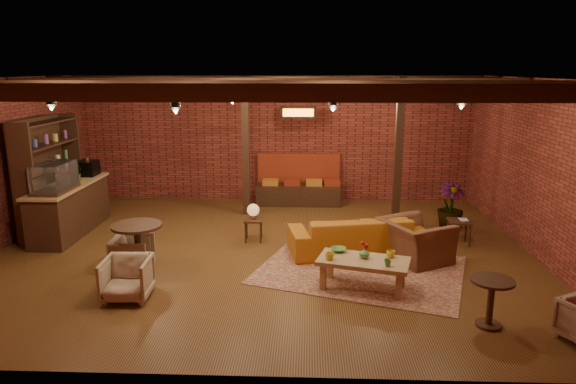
{
  "coord_description": "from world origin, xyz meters",
  "views": [
    {
      "loc": [
        0.84,
        -9.1,
        3.37
      ],
      "look_at": [
        0.47,
        0.2,
        1.12
      ],
      "focal_mm": 32.0,
      "sensor_mm": 36.0,
      "label": 1
    }
  ],
  "objects_px": {
    "armchair_a": "(132,252)",
    "coffee_table": "(363,262)",
    "sofa": "(356,234)",
    "armchair_right": "(415,234)",
    "round_table_right": "(491,295)",
    "round_table_left": "(138,241)",
    "armchair_b": "(127,276)",
    "side_table_lamp": "(253,213)",
    "side_table_book": "(459,222)",
    "plant_tall": "(454,160)"
  },
  "relations": [
    {
      "from": "armchair_a",
      "to": "coffee_table",
      "type": "bearing_deg",
      "value": -100.99
    },
    {
      "from": "sofa",
      "to": "coffee_table",
      "type": "distance_m",
      "value": 1.58
    },
    {
      "from": "armchair_right",
      "to": "round_table_right",
      "type": "bearing_deg",
      "value": 164.58
    },
    {
      "from": "round_table_left",
      "to": "armchair_right",
      "type": "bearing_deg",
      "value": 9.45
    },
    {
      "from": "armchair_a",
      "to": "round_table_right",
      "type": "distance_m",
      "value": 5.7
    },
    {
      "from": "sofa",
      "to": "armchair_a",
      "type": "xyz_separation_m",
      "value": [
        -3.88,
        -0.99,
        -0.03
      ]
    },
    {
      "from": "sofa",
      "to": "coffee_table",
      "type": "bearing_deg",
      "value": 77.37
    },
    {
      "from": "sofa",
      "to": "armchair_b",
      "type": "distance_m",
      "value": 4.16
    },
    {
      "from": "armchair_a",
      "to": "armchair_right",
      "type": "height_order",
      "value": "armchair_right"
    },
    {
      "from": "side_table_lamp",
      "to": "armchair_a",
      "type": "bearing_deg",
      "value": -140.09
    },
    {
      "from": "side_table_book",
      "to": "round_table_right",
      "type": "distance_m",
      "value": 3.39
    },
    {
      "from": "armchair_a",
      "to": "round_table_left",
      "type": "bearing_deg",
      "value": -135.9
    },
    {
      "from": "side_table_lamp",
      "to": "round_table_left",
      "type": "xyz_separation_m",
      "value": [
        -1.74,
        -1.74,
        0.0
      ]
    },
    {
      "from": "armchair_a",
      "to": "plant_tall",
      "type": "relative_size",
      "value": 0.22
    },
    {
      "from": "round_table_right",
      "to": "plant_tall",
      "type": "distance_m",
      "value": 4.47
    },
    {
      "from": "coffee_table",
      "to": "armchair_b",
      "type": "distance_m",
      "value": 3.59
    },
    {
      "from": "sofa",
      "to": "round_table_right",
      "type": "distance_m",
      "value": 3.15
    },
    {
      "from": "armchair_a",
      "to": "armchair_right",
      "type": "xyz_separation_m",
      "value": [
        4.9,
        0.64,
        0.17
      ]
    },
    {
      "from": "plant_tall",
      "to": "coffee_table",
      "type": "bearing_deg",
      "value": -124.85
    },
    {
      "from": "coffee_table",
      "to": "round_table_right",
      "type": "xyz_separation_m",
      "value": [
        1.58,
        -1.17,
        0.02
      ]
    },
    {
      "from": "sofa",
      "to": "side_table_lamp",
      "type": "relative_size",
      "value": 3.21
    },
    {
      "from": "side_table_lamp",
      "to": "plant_tall",
      "type": "bearing_deg",
      "value": 13.04
    },
    {
      "from": "armchair_right",
      "to": "plant_tall",
      "type": "bearing_deg",
      "value": -58.31
    },
    {
      "from": "coffee_table",
      "to": "armchair_b",
      "type": "height_order",
      "value": "coffee_table"
    },
    {
      "from": "armchair_b",
      "to": "round_table_right",
      "type": "bearing_deg",
      "value": -9.56
    },
    {
      "from": "round_table_left",
      "to": "side_table_book",
      "type": "bearing_deg",
      "value": 16.72
    },
    {
      "from": "armchair_right",
      "to": "plant_tall",
      "type": "relative_size",
      "value": 0.38
    },
    {
      "from": "sofa",
      "to": "round_table_left",
      "type": "relative_size",
      "value": 2.85
    },
    {
      "from": "round_table_left",
      "to": "plant_tall",
      "type": "xyz_separation_m",
      "value": [
        5.86,
        2.7,
        0.93
      ]
    },
    {
      "from": "round_table_right",
      "to": "round_table_left",
      "type": "bearing_deg",
      "value": 163.02
    },
    {
      "from": "armchair_a",
      "to": "round_table_right",
      "type": "relative_size",
      "value": 0.98
    },
    {
      "from": "sofa",
      "to": "side_table_lamp",
      "type": "bearing_deg",
      "value": -28.04
    },
    {
      "from": "side_table_lamp",
      "to": "armchair_a",
      "type": "height_order",
      "value": "side_table_lamp"
    },
    {
      "from": "side_table_book",
      "to": "plant_tall",
      "type": "bearing_deg",
      "value": 85.7
    },
    {
      "from": "side_table_lamp",
      "to": "round_table_right",
      "type": "height_order",
      "value": "side_table_lamp"
    },
    {
      "from": "armchair_a",
      "to": "plant_tall",
      "type": "height_order",
      "value": "plant_tall"
    },
    {
      "from": "sofa",
      "to": "armchair_right",
      "type": "bearing_deg",
      "value": 149.45
    },
    {
      "from": "armchair_b",
      "to": "armchair_right",
      "type": "distance_m",
      "value": 4.92
    },
    {
      "from": "round_table_right",
      "to": "plant_tall",
      "type": "bearing_deg",
      "value": 82.02
    },
    {
      "from": "armchair_b",
      "to": "plant_tall",
      "type": "relative_size",
      "value": 0.23
    },
    {
      "from": "armchair_a",
      "to": "round_table_right",
      "type": "height_order",
      "value": "round_table_right"
    },
    {
      "from": "armchair_b",
      "to": "armchair_right",
      "type": "relative_size",
      "value": 0.61
    },
    {
      "from": "coffee_table",
      "to": "armchair_right",
      "type": "xyz_separation_m",
      "value": [
        1.05,
        1.22,
        0.07
      ]
    },
    {
      "from": "sofa",
      "to": "armchair_b",
      "type": "height_order",
      "value": "sofa"
    },
    {
      "from": "armchair_a",
      "to": "side_table_book",
      "type": "relative_size",
      "value": 1.31
    },
    {
      "from": "armchair_b",
      "to": "plant_tall",
      "type": "height_order",
      "value": "plant_tall"
    },
    {
      "from": "side_table_lamp",
      "to": "armchair_right",
      "type": "xyz_separation_m",
      "value": [
        2.99,
        -0.95,
        -0.09
      ]
    },
    {
      "from": "coffee_table",
      "to": "plant_tall",
      "type": "bearing_deg",
      "value": 55.15
    },
    {
      "from": "sofa",
      "to": "round_table_right",
      "type": "bearing_deg",
      "value": 107.97
    },
    {
      "from": "sofa",
      "to": "round_table_right",
      "type": "relative_size",
      "value": 3.67
    }
  ]
}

